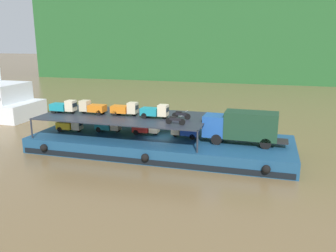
% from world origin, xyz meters
% --- Properties ---
extents(ground_plane, '(400.00, 400.00, 0.00)m').
position_xyz_m(ground_plane, '(0.00, 0.00, 0.00)').
color(ground_plane, brown).
extents(hillside_far_bank, '(112.41, 35.51, 30.79)m').
position_xyz_m(hillside_far_bank, '(0.00, 74.81, 17.34)').
color(hillside_far_bank, '#235628').
rests_on(hillside_far_bank, ground).
extents(cargo_barge, '(26.12, 9.32, 1.50)m').
position_xyz_m(cargo_barge, '(0.00, -0.02, 0.75)').
color(cargo_barge, navy).
rests_on(cargo_barge, ground).
extents(covered_lorry, '(7.90, 2.46, 3.10)m').
position_xyz_m(covered_lorry, '(8.08, -0.08, 3.19)').
color(covered_lorry, '#1E4C99').
rests_on(covered_lorry, cargo_barge).
extents(cargo_rack, '(16.92, 7.95, 2.00)m').
position_xyz_m(cargo_rack, '(-3.80, 0.00, 3.44)').
color(cargo_rack, '#232833').
rests_on(cargo_rack, cargo_barge).
extents(mini_truck_lower_stern, '(2.76, 1.23, 1.38)m').
position_xyz_m(mini_truck_lower_stern, '(-9.92, -0.50, 2.19)').
color(mini_truck_lower_stern, gold).
rests_on(mini_truck_lower_stern, cargo_barge).
extents(mini_truck_lower_aft, '(2.77, 1.25, 1.38)m').
position_xyz_m(mini_truck_lower_aft, '(-5.88, 0.51, 2.19)').
color(mini_truck_lower_aft, teal).
rests_on(mini_truck_lower_aft, cargo_barge).
extents(mini_truck_lower_mid, '(2.76, 1.23, 1.38)m').
position_xyz_m(mini_truck_lower_mid, '(-1.65, 0.55, 2.19)').
color(mini_truck_lower_mid, red).
rests_on(mini_truck_lower_mid, cargo_barge).
extents(mini_truck_lower_fore, '(2.79, 1.28, 1.38)m').
position_xyz_m(mini_truck_lower_fore, '(2.38, 0.56, 2.19)').
color(mini_truck_lower_fore, '#1E47B7').
rests_on(mini_truck_lower_fore, cargo_barge).
extents(mini_truck_upper_stern, '(2.74, 1.20, 1.38)m').
position_xyz_m(mini_truck_upper_stern, '(-10.45, -0.61, 4.19)').
color(mini_truck_upper_stern, teal).
rests_on(mini_truck_upper_stern, cargo_rack).
extents(mini_truck_upper_mid, '(2.74, 1.20, 1.38)m').
position_xyz_m(mini_truck_upper_mid, '(-7.35, -0.21, 4.19)').
color(mini_truck_upper_mid, orange).
rests_on(mini_truck_upper_mid, cargo_rack).
extents(mini_truck_upper_fore, '(2.75, 1.22, 1.38)m').
position_xyz_m(mini_truck_upper_fore, '(-3.76, 0.02, 4.19)').
color(mini_truck_upper_fore, orange).
rests_on(mini_truck_upper_fore, cargo_rack).
extents(mini_truck_upper_bow, '(2.76, 1.24, 1.38)m').
position_xyz_m(mini_truck_upper_bow, '(-0.43, -0.29, 4.19)').
color(mini_truck_upper_bow, teal).
rests_on(mini_truck_upper_bow, cargo_rack).
extents(motorcycle_upper_port, '(1.90, 0.55, 0.87)m').
position_xyz_m(motorcycle_upper_port, '(2.18, -2.38, 3.93)').
color(motorcycle_upper_port, black).
rests_on(motorcycle_upper_port, cargo_rack).
extents(motorcycle_upper_centre, '(1.90, 0.55, 0.87)m').
position_xyz_m(motorcycle_upper_centre, '(2.14, 0.00, 3.93)').
color(motorcycle_upper_centre, black).
rests_on(motorcycle_upper_centre, cargo_rack).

